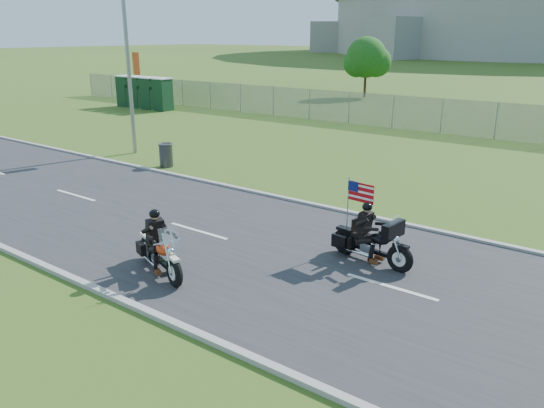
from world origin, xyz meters
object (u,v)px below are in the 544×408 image
Objects in this scene: streetlight at (130,30)px; porta_toilet_b at (150,94)px; porta_toilet_d at (126,92)px; motorcycle_follow at (372,243)px; trash_can at (166,156)px; porta_toilet_c at (138,93)px; porta_toilet_a at (163,95)px; motorcycle_lead at (160,254)px.

porta_toilet_b is at bearing 136.65° from streetlight.
streetlight reaches higher than porta_toilet_d.
motorcycle_follow reaches higher than trash_can.
porta_toilet_c is at bearing 0.00° from porta_toilet_d.
porta_toilet_a is 29.68m from motorcycle_follow.
streetlight is 16.66m from motorcycle_follow.
streetlight is 4.41× the size of motorcycle_lead.
streetlight is 15.11m from motorcycle_lead.
porta_toilet_c is 1.01× the size of motorcycle_lead.
motorcycle_follow is at bearing -32.62° from porta_toilet_a.
porta_toilet_c is at bearing 180.00° from porta_toilet_b.
streetlight reaches higher than trash_can.
trash_can is at bearing -42.13° from porta_toilet_a.
porta_toilet_a reaches higher than motorcycle_follow.
streetlight reaches higher than porta_toilet_b.
motorcycle_follow is (27.79, -16.00, -0.61)m from porta_toilet_c.
porta_toilet_c is (-12.82, 10.78, -4.49)m from streetlight.
porta_toilet_a is 1.40m from porta_toilet_b.
porta_toilet_d is (-4.20, 0.00, 0.00)m from porta_toilet_a.
porta_toilet_b and porta_toilet_c have the same top height.
porta_toilet_a is 1.00× the size of porta_toilet_d.
porta_toilet_b is at bearing 140.70° from trash_can.
porta_toilet_d is at bearing 180.00° from porta_toilet_b.
motorcycle_lead is at bearing -43.53° from trash_can.
trash_can is at bearing 156.90° from motorcycle_lead.
porta_toilet_a is 1.00× the size of porta_toilet_b.
porta_toilet_a is 4.20m from porta_toilet_d.
porta_toilet_b and porta_toilet_d have the same top height.
porta_toilet_a is at bearing 157.77° from motorcycle_lead.
porta_toilet_c reaches higher than motorcycle_follow.
porta_toilet_c is 1.00× the size of porta_toilet_d.
porta_toilet_b is at bearing 155.71° from motorcycle_follow.
streetlight is at bearing 167.71° from motorcycle_follow.
motorcycle_lead is at bearing -39.15° from porta_toilet_c.
motorcycle_lead is at bearing -40.84° from porta_toilet_b.
streetlight is 4.35× the size of porta_toilet_c.
porta_toilet_b is at bearing 180.00° from porta_toilet_a.
porta_toilet_b is 2.33× the size of trash_can.
porta_toilet_c is 20.12m from trash_can.
motorcycle_lead is at bearing -42.66° from porta_toilet_a.
porta_toilet_b is 30.87m from motorcycle_follow.
porta_toilet_d is at bearing 142.83° from streetlight.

